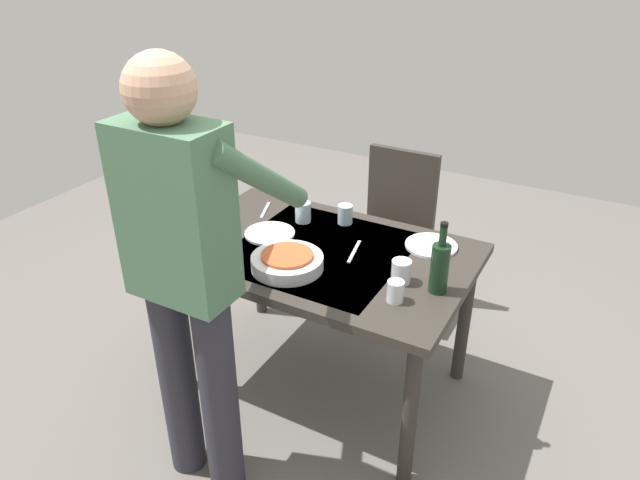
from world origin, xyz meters
TOP-DOWN VIEW (x-y plane):
  - ground_plane at (0.00, 0.00)m, footprint 6.00×6.00m
  - dining_table at (0.00, 0.00)m, footprint 1.31×0.85m
  - chair_near at (-0.03, -0.81)m, footprint 0.40×0.40m
  - person_server at (0.14, 0.69)m, footprint 0.42×0.61m
  - wine_bottle at (-0.56, 0.06)m, footprint 0.07×0.07m
  - wine_glass_left at (0.52, 0.34)m, footprint 0.07×0.07m
  - water_cup_near_left at (-0.44, 0.21)m, footprint 0.06×0.06m
  - water_cup_near_right at (0.02, -0.29)m, footprint 0.07×0.07m
  - water_cup_far_left at (0.21, -0.21)m, footprint 0.08×0.08m
  - water_cup_far_right at (-0.41, 0.07)m, footprint 0.08×0.08m
  - serving_bowl_pasta at (0.04, 0.20)m, footprint 0.30×0.30m
  - side_bowl_salad at (0.43, 0.19)m, footprint 0.18×0.18m
  - dinner_plate_near at (0.27, -0.02)m, footprint 0.23×0.23m
  - dinner_plate_far at (-0.42, -0.26)m, footprint 0.23×0.23m
  - table_knife at (-0.14, -0.06)m, footprint 0.05×0.20m
  - table_fork at (0.43, -0.22)m, footprint 0.08×0.17m

SIDE VIEW (x-z plane):
  - ground_plane at x=0.00m, z-range 0.00..0.00m
  - chair_near at x=-0.03m, z-range 0.07..0.98m
  - dining_table at x=0.00m, z-range 0.28..1.02m
  - table_knife at x=-0.14m, z-range 0.74..0.74m
  - table_fork at x=0.43m, z-range 0.74..0.74m
  - dinner_plate_near at x=0.27m, z-range 0.74..0.75m
  - dinner_plate_far at x=-0.42m, z-range 0.74..0.75m
  - serving_bowl_pasta at x=0.04m, z-range 0.74..0.80m
  - side_bowl_salad at x=0.43m, z-range 0.74..0.80m
  - water_cup_near_left at x=-0.44m, z-range 0.74..0.82m
  - water_cup_near_right at x=0.02m, z-range 0.74..0.83m
  - water_cup_far_right at x=-0.41m, z-range 0.74..0.83m
  - water_cup_far_left at x=0.21m, z-range 0.74..0.84m
  - wine_glass_left at x=0.52m, z-range 0.77..0.92m
  - wine_bottle at x=-0.56m, z-range 0.70..1.00m
  - person_server at x=0.14m, z-range 0.12..1.81m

